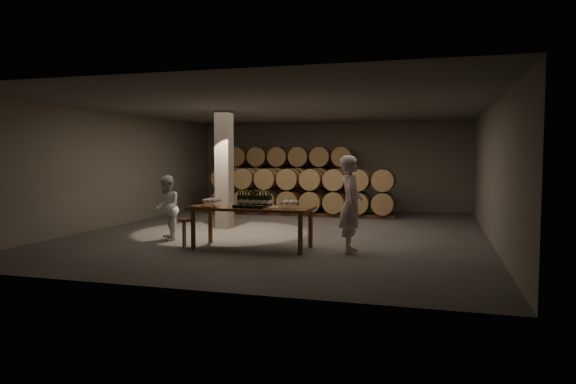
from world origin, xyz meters
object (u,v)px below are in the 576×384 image
(tasting_table, at_px, (252,211))
(person_man, at_px, (351,204))
(notebook_near, at_px, (208,207))
(stool, at_px, (187,224))
(plate, at_px, (272,207))
(bottle_cluster, at_px, (254,201))
(person_woman, at_px, (167,208))

(tasting_table, bearing_deg, person_man, 1.90)
(tasting_table, distance_m, person_man, 2.13)
(person_man, bearing_deg, notebook_near, 90.50)
(notebook_near, relative_size, person_man, 0.12)
(stool, height_order, person_man, person_man)
(notebook_near, height_order, person_man, person_man)
(plate, bearing_deg, bottle_cluster, 164.08)
(tasting_table, height_order, bottle_cluster, bottle_cluster)
(tasting_table, xyz_separation_m, plate, (0.48, -0.09, 0.11))
(bottle_cluster, distance_m, person_woman, 2.39)
(notebook_near, relative_size, person_woman, 0.15)
(bottle_cluster, xyz_separation_m, notebook_near, (-0.87, -0.45, -0.11))
(tasting_table, bearing_deg, notebook_near, -153.62)
(tasting_table, distance_m, person_woman, 2.35)
(bottle_cluster, height_order, stool, bottle_cluster)
(tasting_table, height_order, plate, plate)
(stool, bearing_deg, tasting_table, 10.50)
(plate, xyz_separation_m, notebook_near, (-1.32, -0.32, 0.01))
(plate, bearing_deg, notebook_near, -166.16)
(tasting_table, bearing_deg, bottle_cluster, 43.65)
(tasting_table, distance_m, plate, 0.50)
(plate, height_order, person_man, person_man)
(notebook_near, distance_m, stool, 0.72)
(notebook_near, xyz_separation_m, person_man, (2.95, 0.48, 0.08))
(plate, distance_m, person_man, 1.64)
(tasting_table, height_order, stool, tasting_table)
(notebook_near, xyz_separation_m, person_woman, (-1.47, 0.86, -0.15))
(person_woman, bearing_deg, bottle_cluster, 47.06)
(bottle_cluster, distance_m, notebook_near, 0.99)
(bottle_cluster, height_order, person_woman, person_woman)
(notebook_near, bearing_deg, tasting_table, 33.06)
(notebook_near, bearing_deg, plate, 20.51)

